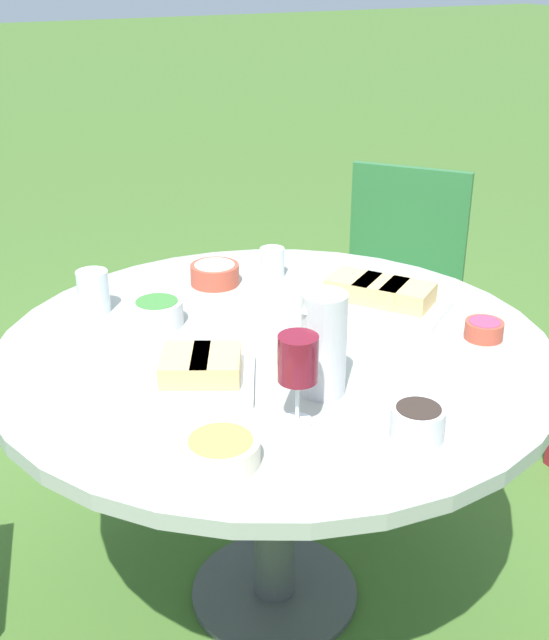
% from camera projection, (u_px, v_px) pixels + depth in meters
% --- Properties ---
extents(ground_plane, '(40.00, 40.00, 0.00)m').
position_uv_depth(ground_plane, '(274.00, 593.00, 2.19)').
color(ground_plane, '#446B2B').
extents(dining_table, '(1.30, 1.30, 0.76)m').
position_uv_depth(dining_table, '(274.00, 381.00, 1.91)').
color(dining_table, '#4C4C51').
rests_on(dining_table, ground_plane).
extents(chair_near_right, '(0.60, 0.61, 0.89)m').
position_uv_depth(chair_near_right, '(398.00, 272.00, 2.95)').
color(chair_near_right, '#2D6B38').
rests_on(chair_near_right, ground_plane).
extents(water_pitcher, '(0.10, 0.09, 0.22)m').
position_uv_depth(water_pitcher, '(323.00, 344.00, 1.62)').
color(water_pitcher, silver).
rests_on(water_pitcher, dining_table).
extents(wine_glass, '(0.08, 0.08, 0.19)m').
position_uv_depth(wine_glass, '(298.00, 361.00, 1.50)').
color(wine_glass, silver).
rests_on(wine_glass, dining_table).
extents(platter_bread_main, '(0.34, 0.38, 0.07)m').
position_uv_depth(platter_bread_main, '(380.00, 296.00, 2.04)').
color(platter_bread_main, white).
rests_on(platter_bread_main, dining_table).
extents(platter_charcuterie, '(0.35, 0.32, 0.07)m').
position_uv_depth(platter_charcuterie, '(194.00, 372.00, 1.68)').
color(platter_charcuterie, white).
rests_on(platter_charcuterie, dining_table).
extents(bowl_fries, '(0.14, 0.14, 0.05)m').
position_uv_depth(bowl_fries, '(221.00, 450.00, 1.43)').
color(bowl_fries, beige).
rests_on(bowl_fries, dining_table).
extents(bowl_salad, '(0.13, 0.13, 0.06)m').
position_uv_depth(bowl_salad, '(157.00, 311.00, 1.95)').
color(bowl_salad, silver).
rests_on(bowl_salad, dining_table).
extents(bowl_olives, '(0.10, 0.10, 0.06)m').
position_uv_depth(bowl_olives, '(418.00, 421.00, 1.50)').
color(bowl_olives, silver).
rests_on(bowl_olives, dining_table).
extents(bowl_dip_red, '(0.09, 0.09, 0.04)m').
position_uv_depth(bowl_dip_red, '(484.00, 329.00, 1.89)').
color(bowl_dip_red, '#B74733').
rests_on(bowl_dip_red, dining_table).
extents(bowl_dip_cream, '(0.13, 0.13, 0.06)m').
position_uv_depth(bowl_dip_cream, '(215.00, 273.00, 2.19)').
color(bowl_dip_cream, '#B74733').
rests_on(bowl_dip_cream, dining_table).
extents(cup_water_near, '(0.07, 0.07, 0.08)m').
position_uv_depth(cup_water_near, '(272.00, 262.00, 2.24)').
color(cup_water_near, silver).
rests_on(cup_water_near, dining_table).
extents(cup_water_far, '(0.08, 0.08, 0.11)m').
position_uv_depth(cup_water_far, '(93.00, 291.00, 2.02)').
color(cup_water_far, silver).
rests_on(cup_water_far, dining_table).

